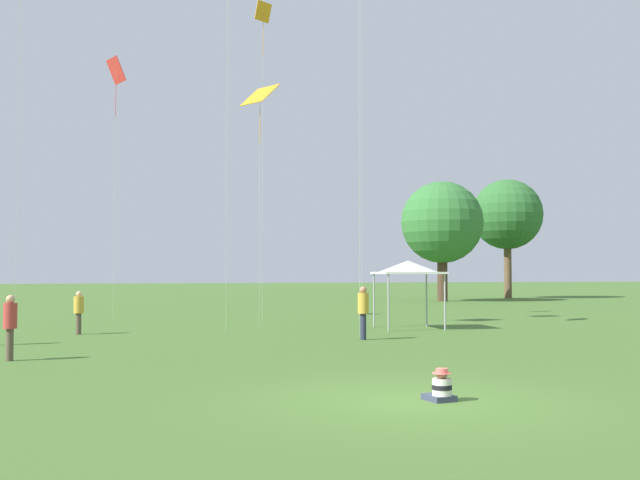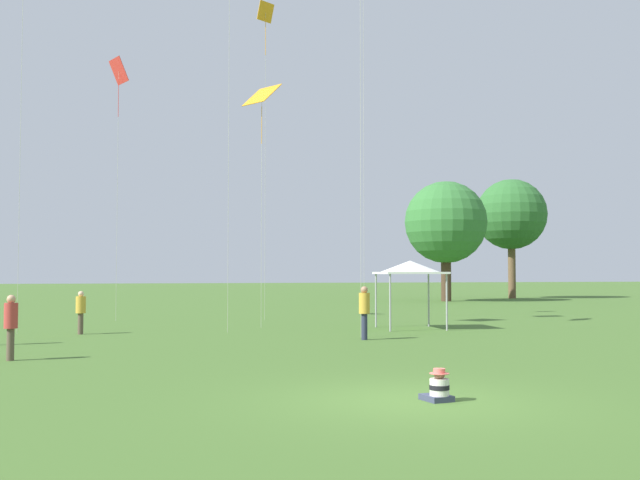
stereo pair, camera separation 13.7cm
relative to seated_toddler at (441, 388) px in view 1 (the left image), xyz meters
The scene contains 11 objects.
ground_plane 0.55m from the seated_toddler, 159.69° to the left, with size 300.00×300.00×0.00m, color #426628.
seated_toddler is the anchor object (origin of this frame).
person_standing_0 11.49m from the seated_toddler, 134.10° to the left, with size 0.47×0.47×1.65m.
person_standing_1 11.81m from the seated_toddler, 78.07° to the left, with size 0.39×0.39×1.76m.
person_standing_2 17.59m from the seated_toddler, 112.50° to the left, with size 0.46×0.46×1.55m.
canopy_tent 16.80m from the seated_toddler, 70.04° to the left, with size 2.68×2.68×2.69m.
kite_2 26.58m from the seated_toddler, 87.03° to the left, with size 0.91×0.71×15.12m.
kite_4 26.65m from the seated_toddler, 103.29° to the left, with size 0.93×1.28×12.13m.
kite_5 19.99m from the seated_toddler, 89.61° to the left, with size 1.58×1.68×9.90m.
distant_tree_0 54.38m from the seated_toddler, 59.56° to the left, with size 6.11×6.11×10.36m.
distant_tree_2 46.30m from the seated_toddler, 65.53° to the left, with size 6.40×6.40×9.36m.
Camera 1 is at (-4.92, -12.11, 2.20)m, focal length 42.00 mm.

